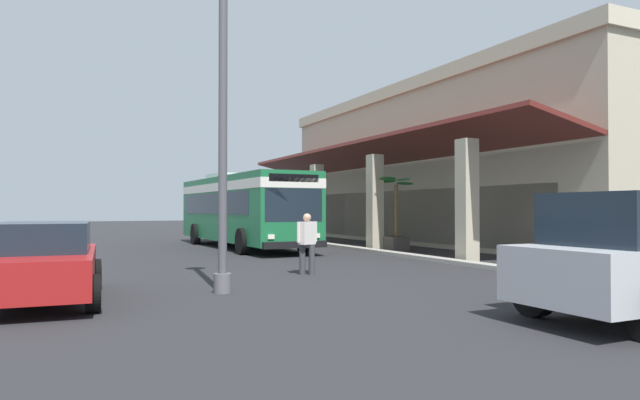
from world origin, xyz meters
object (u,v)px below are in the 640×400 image
transit_bus (242,206)px  parked_sedan_red (42,261)px  pedestrian (307,241)px  potted_palm (396,233)px  lot_light_pole (223,101)px

transit_bus → parked_sedan_red: size_ratio=2.51×
pedestrian → parked_sedan_red: bearing=-74.0°
pedestrian → potted_palm: bearing=132.4°
transit_bus → pedestrian: (10.47, -1.44, -0.96)m
potted_palm → transit_bus: bearing=-129.0°
transit_bus → lot_light_pole: (12.62, -4.29, 2.09)m
transit_bus → potted_palm: transit_bus is taller
parked_sedan_red → lot_light_pole: 4.62m
transit_bus → pedestrian: bearing=-7.8°
pedestrian → potted_palm: 9.14m
parked_sedan_red → pedestrian: bearing=106.0°
transit_bus → potted_palm: (4.30, 5.31, -1.12)m
transit_bus → lot_light_pole: 13.49m
transit_bus → pedestrian: 10.61m
transit_bus → potted_palm: size_ratio=3.69×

